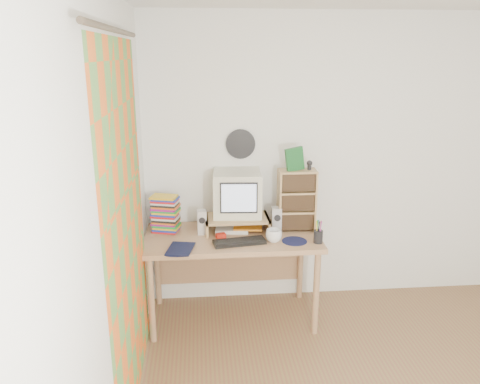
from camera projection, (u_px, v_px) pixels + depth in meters
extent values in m
plane|color=white|center=(346.00, 162.00, 4.08)|extent=(3.50, 0.00, 3.50)
plane|color=white|center=(104.00, 250.00, 2.26)|extent=(0.00, 3.50, 3.50)
plane|color=orange|center=(127.00, 233.00, 2.75)|extent=(0.00, 2.20, 2.20)
cylinder|color=black|center=(240.00, 144.00, 3.93)|extent=(0.25, 0.02, 0.25)
cube|color=tan|center=(232.00, 238.00, 3.79)|extent=(1.40, 0.70, 0.04)
cube|color=tan|center=(230.00, 260.00, 4.20)|extent=(1.33, 0.02, 0.41)
cylinder|color=tan|center=(151.00, 300.00, 3.56)|extent=(0.05, 0.05, 0.71)
cylinder|color=tan|center=(316.00, 293.00, 3.67)|extent=(0.05, 0.05, 0.71)
cylinder|color=tan|center=(157.00, 267.00, 4.12)|extent=(0.05, 0.05, 0.71)
cylinder|color=tan|center=(300.00, 262.00, 4.22)|extent=(0.05, 0.05, 0.71)
cube|color=tan|center=(207.00, 225.00, 3.84)|extent=(0.02, 0.30, 0.12)
cube|color=tan|center=(267.00, 223.00, 3.88)|extent=(0.02, 0.30, 0.12)
cube|color=tan|center=(237.00, 218.00, 3.85)|extent=(0.52, 0.30, 0.02)
cube|color=beige|center=(237.00, 194.00, 3.84)|extent=(0.41, 0.41, 0.36)
cube|color=silver|center=(202.00, 222.00, 3.78)|extent=(0.08, 0.08, 0.20)
cube|color=silver|center=(276.00, 220.00, 3.82)|extent=(0.08, 0.08, 0.21)
cube|color=black|center=(239.00, 242.00, 3.61)|extent=(0.42, 0.20, 0.03)
cube|color=tan|center=(297.00, 200.00, 3.84)|extent=(0.31, 0.17, 0.51)
imported|color=white|center=(274.00, 236.00, 3.64)|extent=(0.13, 0.13, 0.10)
imported|color=black|center=(168.00, 247.00, 3.49)|extent=(0.25, 0.21, 0.04)
cylinder|color=#101838|center=(294.00, 241.00, 3.66)|extent=(0.23, 0.23, 0.00)
cube|color=red|center=(221.00, 236.00, 3.72)|extent=(0.09, 0.07, 0.04)
cube|color=#195927|center=(295.00, 159.00, 3.72)|extent=(0.15, 0.06, 0.19)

